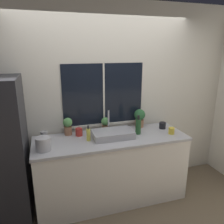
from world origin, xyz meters
TOP-DOWN VIEW (x-y plane):
  - ground_plane at (0.00, 0.00)m, footprint 14.00×14.00m
  - wall_back at (0.00, 0.74)m, footprint 8.00×0.09m
  - wall_right at (2.02, 1.50)m, footprint 0.06×7.00m
  - counter at (0.00, 0.34)m, footprint 2.03×0.70m
  - sink at (0.02, 0.34)m, footprint 0.53×0.38m
  - potted_plant_left at (-0.54, 0.60)m, footprint 0.12×0.12m
  - potted_plant_center at (-0.01, 0.60)m, footprint 0.12×0.12m
  - potted_plant_right at (0.52, 0.60)m, footprint 0.16×0.16m
  - soap_bottle at (-0.31, 0.32)m, footprint 0.05×0.05m
  - bottle_tall at (0.39, 0.35)m, footprint 0.07×0.07m
  - mug_yellow at (0.83, 0.21)m, footprint 0.08×0.08m
  - mug_black at (0.82, 0.44)m, footprint 0.10×0.10m
  - mug_grey at (-0.85, 0.56)m, footprint 0.09×0.09m
  - mug_red at (-0.40, 0.52)m, footprint 0.09×0.09m
  - kettle at (-0.86, 0.20)m, footprint 0.17×0.17m

SIDE VIEW (x-z plane):
  - ground_plane at x=0.00m, z-range 0.00..0.00m
  - counter at x=0.00m, z-range 0.00..0.93m
  - mug_yellow at x=0.83m, z-range 0.93..1.02m
  - mug_black at x=0.82m, z-range 0.93..1.02m
  - sink at x=0.02m, z-range 0.82..1.14m
  - mug_grey at x=-0.85m, z-range 0.93..1.03m
  - mug_red at x=-0.40m, z-range 0.93..1.03m
  - soap_bottle at x=-0.31m, z-range 0.91..1.11m
  - kettle at x=-0.86m, z-range 0.93..1.10m
  - potted_plant_center at x=-0.01m, z-range 0.94..1.14m
  - bottle_tall at x=0.39m, z-range 0.91..1.17m
  - potted_plant_left at x=-0.54m, z-range 0.94..1.18m
  - potted_plant_right at x=0.52m, z-range 0.95..1.22m
  - wall_right at x=2.02m, z-range 0.00..2.70m
  - wall_back at x=0.00m, z-range 0.00..2.70m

